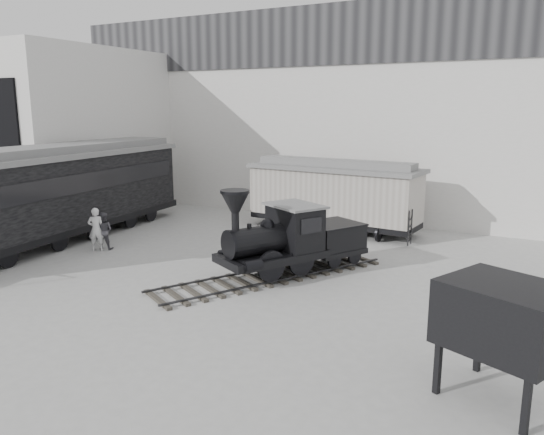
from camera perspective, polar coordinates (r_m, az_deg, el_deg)
The scene contains 9 objects.
ground at distance 16.74m, azimuth -9.88°, elevation -9.02°, with size 90.00×90.00×0.00m, color #9E9E9B.
north_wall at distance 28.99m, azimuth 8.29°, elevation 10.96°, with size 34.00×2.51×11.00m.
west_pavilion at distance 32.91m, azimuth -19.89°, elevation 8.63°, with size 7.00×12.11×9.00m.
locomotive at distance 18.88m, azimuth 1.68°, elevation -2.74°, with size 6.02×8.76×3.16m.
boxcar at distance 25.77m, azimuth 6.63°, elevation 2.58°, with size 8.67×3.39×3.47m.
passenger_coach at distance 25.44m, azimuth -21.56°, elevation 2.57°, with size 4.35×15.03×3.97m.
visitor_a at distance 23.23m, azimuth -18.40°, elevation -1.21°, with size 0.67×0.44×1.84m, color silver.
visitor_b at distance 23.41m, azimuth -17.66°, elevation -1.38°, with size 0.77×0.60×1.59m, color #48474E.
coal_hopper at distance 11.74m, azimuth 23.70°, elevation -10.57°, with size 2.84×2.63×2.49m.
Camera 1 is at (9.66, -12.35, 5.88)m, focal length 35.00 mm.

